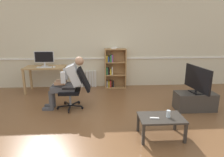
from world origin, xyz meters
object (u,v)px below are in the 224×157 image
imac_monitor (44,58)px  office_chair (76,87)px  radiator (84,79)px  tv_screen (197,79)px  computer_mouse (54,67)px  drinking_glass (168,114)px  computer_desk (45,71)px  tv_stand (195,101)px  bookshelf (114,68)px  spare_remote (154,118)px  person_seated (68,81)px  keyboard (44,67)px  coffee_table (161,120)px

imac_monitor → office_chair: 1.84m
radiator → tv_screen: 3.38m
computer_mouse → drinking_glass: computer_mouse is taller
computer_desk → imac_monitor: (-0.02, 0.08, 0.37)m
radiator → office_chair: 1.74m
tv_stand → imac_monitor: bearing=156.2°
bookshelf → drinking_glass: bearing=-76.9°
computer_desk → spare_remote: size_ratio=7.68×
person_seated → keyboard: bearing=-144.5°
office_chair → tv_screen: tv_screen is taller
bookshelf → spare_remote: 3.10m
bookshelf → office_chair: bearing=-121.6°
computer_mouse → spare_remote: 3.47m
tv_stand → drinking_glass: (-1.04, -1.12, 0.23)m
imac_monitor → drinking_glass: bearing=-45.2°
coffee_table → keyboard: bearing=135.5°
office_chair → bookshelf: bearing=148.5°
computer_desk → person_seated: 1.59m
spare_remote → computer_mouse: bearing=-130.4°
bookshelf → drinking_glass: bookshelf is taller
drinking_glass → spare_remote: drinking_glass is taller
office_chair → drinking_glass: bearing=50.8°
tv_screen → keyboard: bearing=63.0°
computer_desk → computer_mouse: size_ratio=11.52×
keyboard → bookshelf: (2.03, 0.43, -0.14)m
drinking_glass → spare_remote: size_ratio=0.81×
person_seated → drinking_glass: (1.89, -1.40, -0.22)m
imac_monitor → keyboard: size_ratio=1.38×
keyboard → radiator: keyboard is taller
computer_desk → office_chair: (1.06, -1.33, -0.12)m
radiator → tv_screen: tv_screen is taller
computer_desk → office_chair: office_chair is taller
drinking_glass → person_seated: bearing=143.6°
tv_screen → coffee_table: (-1.15, -1.11, -0.41)m
keyboard → person_seated: bearing=-54.6°
radiator → tv_stand: bearing=-36.6°
tv_screen → spare_remote: 1.77m
tv_stand → keyboard: bearing=158.8°
computer_mouse → tv_stand: 3.84m
office_chair → person_seated: person_seated is taller
tv_stand → spare_remote: (-1.28, -1.16, 0.18)m
radiator → computer_mouse: bearing=-147.8°
coffee_table → person_seated: bearing=142.1°
computer_desk → spare_remote: bearing=-47.8°
person_seated → tv_stand: size_ratio=1.37×
keyboard → coffee_table: size_ratio=0.55×
imac_monitor → coffee_table: 3.92m
keyboard → drinking_glass: bearing=-43.4°
computer_desk → coffee_table: size_ratio=1.53×
keyboard → office_chair: (1.03, -1.19, -0.24)m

